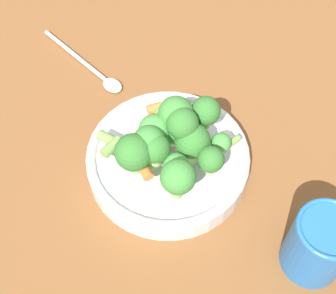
% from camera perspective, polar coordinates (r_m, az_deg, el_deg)
% --- Properties ---
extents(ground_plane, '(3.00, 3.00, 0.00)m').
position_cam_1_polar(ground_plane, '(0.67, -0.00, -2.47)').
color(ground_plane, brown).
extents(bowl, '(0.22, 0.22, 0.04)m').
position_cam_1_polar(bowl, '(0.65, -0.00, -1.49)').
color(bowl, silver).
rests_on(bowl, ground_plane).
extents(pasta_salad, '(0.17, 0.17, 0.09)m').
position_cam_1_polar(pasta_salad, '(0.58, 0.41, 0.88)').
color(pasta_salad, '#8CB766').
rests_on(pasta_salad, bowl).
extents(cup, '(0.07, 0.07, 0.10)m').
position_cam_1_polar(cup, '(0.59, 17.97, -11.22)').
color(cup, '#2366B2').
rests_on(cup, ground_plane).
extents(spoon, '(0.19, 0.07, 0.01)m').
position_cam_1_polar(spoon, '(0.78, -8.91, 9.13)').
color(spoon, silver).
rests_on(spoon, ground_plane).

